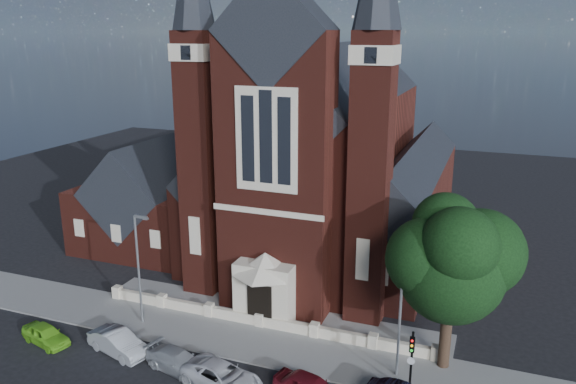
# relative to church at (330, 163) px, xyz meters

# --- Properties ---
(ground) EXTENTS (120.00, 120.00, 0.00)m
(ground) POSITION_rel_church_xyz_m (0.00, -7.94, -8.19)
(ground) COLOR black
(ground) RESTS_ON ground
(pavement_strip) EXTENTS (60.00, 5.00, 0.12)m
(pavement_strip) POSITION_rel_church_xyz_m (0.00, -18.44, -8.19)
(pavement_strip) COLOR gray
(pavement_strip) RESTS_ON ground
(forecourt_paving) EXTENTS (26.00, 3.00, 0.14)m
(forecourt_paving) POSITION_rel_church_xyz_m (0.00, -14.44, -8.19)
(forecourt_paving) COLOR gray
(forecourt_paving) RESTS_ON ground
(forecourt_wall) EXTENTS (24.00, 0.40, 0.90)m
(forecourt_wall) POSITION_rel_church_xyz_m (0.00, -16.44, -8.19)
(forecourt_wall) COLOR beige
(forecourt_wall) RESTS_ON ground
(church) EXTENTS (20.01, 34.90, 29.20)m
(church) POSITION_rel_church_xyz_m (0.00, 0.00, 0.00)
(church) COLOR #511E15
(church) RESTS_ON ground
(parish_hall) EXTENTS (12.00, 12.20, 10.24)m
(parish_hall) POSITION_rel_church_xyz_m (-16.00, -4.94, -4.17)
(parish_hall) COLOR #511E15
(parish_hall) RESTS_ON ground
(street_tree) EXTENTS (6.40, 6.60, 10.70)m
(street_tree) POSITION_rel_church_xyz_m (12.60, -17.23, -1.23)
(street_tree) COLOR black
(street_tree) RESTS_ON ground
(street_lamp_left) EXTENTS (1.16, 0.22, 8.09)m
(street_lamp_left) POSITION_rel_church_xyz_m (-7.91, -18.94, -3.59)
(street_lamp_left) COLOR gray
(street_lamp_left) RESTS_ON ground
(street_lamp_right) EXTENTS (1.16, 0.22, 8.09)m
(street_lamp_right) POSITION_rel_church_xyz_m (10.09, -18.94, -3.59)
(street_lamp_right) COLOR gray
(street_lamp_right) RESTS_ON ground
(traffic_signal) EXTENTS (0.28, 0.42, 4.00)m
(traffic_signal) POSITION_rel_church_xyz_m (11.00, -20.52, -5.60)
(traffic_signal) COLOR black
(traffic_signal) RESTS_ON ground
(car_lime_van) EXTENTS (4.06, 2.41, 1.30)m
(car_lime_van) POSITION_rel_church_xyz_m (-12.37, -23.49, -7.54)
(car_lime_van) COLOR #7FD82B
(car_lime_van) RESTS_ON ground
(car_silver_a) EXTENTS (4.80, 2.74, 1.50)m
(car_silver_a) POSITION_rel_church_xyz_m (-7.14, -22.76, -7.44)
(car_silver_a) COLOR #A8ADB0
(car_silver_a) RESTS_ON ground
(car_silver_b) EXTENTS (4.76, 2.85, 1.29)m
(car_silver_b) POSITION_rel_church_xyz_m (-2.56, -23.08, -7.54)
(car_silver_b) COLOR #9EA2A6
(car_silver_b) RESTS_ON ground
(car_white_suv) EXTENTS (5.57, 3.62, 1.42)m
(car_white_suv) POSITION_rel_church_xyz_m (0.76, -23.63, -7.47)
(car_white_suv) COLOR white
(car_white_suv) RESTS_ON ground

